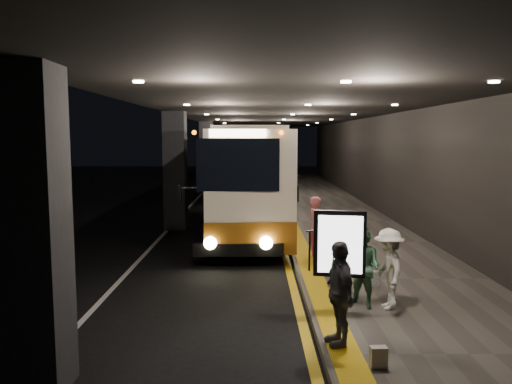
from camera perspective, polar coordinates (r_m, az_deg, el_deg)
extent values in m
plane|color=black|center=(15.02, -5.76, -7.03)|extent=(90.00, 90.00, 0.00)
cube|color=silver|center=(20.11, -9.49, -3.67)|extent=(0.12, 50.00, 0.01)
cube|color=gold|center=(19.87, 2.43, -3.71)|extent=(0.18, 50.00, 0.01)
cube|color=#514C44|center=(20.10, 9.29, -3.47)|extent=(4.50, 50.00, 0.15)
cube|color=gold|center=(19.87, 3.88, -3.28)|extent=(0.50, 50.00, 0.01)
cube|color=black|center=(20.32, 15.73, 4.78)|extent=(0.10, 50.00, 6.00)
cube|color=black|center=(7.29, -24.17, -4.15)|extent=(0.80, 0.80, 4.40)
cube|color=black|center=(18.82, -9.20, 2.39)|extent=(0.80, 0.80, 4.40)
cube|color=black|center=(30.71, -5.69, 3.92)|extent=(0.80, 0.80, 4.40)
cube|color=black|center=(19.61, 2.94, 9.63)|extent=(9.00, 50.00, 0.40)
cube|color=beige|center=(18.58, -1.47, 1.88)|extent=(3.05, 11.69, 3.28)
cube|color=brown|center=(18.72, -1.46, -1.80)|extent=(3.07, 11.71, 0.87)
cube|color=black|center=(12.73, -2.09, 3.12)|extent=(2.12, 0.18, 1.35)
cube|color=black|center=(13.12, -2.04, -6.58)|extent=(2.37, 0.38, 0.34)
cylinder|color=black|center=(15.23, -5.88, -4.99)|extent=(0.27, 0.96, 0.96)
cylinder|color=black|center=(15.17, 2.34, -5.01)|extent=(0.27, 0.96, 0.96)
cylinder|color=black|center=(22.63, -3.98, -1.27)|extent=(0.27, 0.96, 0.96)
cylinder|color=black|center=(22.59, 1.52, -1.27)|extent=(0.27, 0.96, 0.96)
sphere|color=#FFEAA5|center=(13.04, -5.25, -5.82)|extent=(0.35, 0.35, 0.35)
sphere|color=#FFEAA5|center=(12.99, 1.15, -5.84)|extent=(0.35, 0.35, 0.35)
cube|color=#FFF2BF|center=(12.71, -2.10, 6.72)|extent=(1.45, 0.13, 0.21)
cube|color=beige|center=(31.19, -1.31, 3.64)|extent=(3.09, 11.63, 3.26)
cube|color=brown|center=(31.27, -1.31, 1.44)|extent=(3.11, 11.65, 0.86)
cube|color=black|center=(25.38, -1.58, 4.66)|extent=(2.11, 0.19, 1.34)
cube|color=black|center=(25.62, -1.56, -0.27)|extent=(2.36, 0.39, 0.34)
cylinder|color=black|center=(27.72, -3.69, 0.11)|extent=(0.27, 0.96, 0.96)
cylinder|color=black|center=(27.67, 0.78, 0.12)|extent=(0.27, 0.96, 0.96)
cylinder|color=black|center=(35.15, -2.94, 1.42)|extent=(0.27, 0.96, 0.96)
cylinder|color=black|center=(35.11, 0.58, 1.43)|extent=(0.27, 0.96, 0.96)
cube|color=beige|center=(46.25, -0.95, 4.68)|extent=(3.38, 12.50, 3.50)
cube|color=brown|center=(46.30, -0.95, 3.09)|extent=(3.40, 12.52, 0.93)
cube|color=black|center=(40.02, -1.08, 5.54)|extent=(2.26, 0.21, 1.44)
cube|color=black|center=(40.21, -1.07, 2.16)|extent=(2.53, 0.41, 0.36)
cylinder|color=black|center=(42.45, -2.60, 2.31)|extent=(0.29, 1.03, 1.03)
cylinder|color=black|center=(42.42, 0.55, 2.31)|extent=(0.29, 1.03, 1.03)
cylinder|color=black|center=(50.46, -2.21, 2.94)|extent=(0.29, 1.03, 1.03)
cylinder|color=black|center=(50.43, 0.44, 2.94)|extent=(0.29, 1.03, 1.03)
imported|color=#C85D61|center=(13.72, 6.91, -4.05)|extent=(0.57, 0.71, 1.71)
imported|color=#427853|center=(9.98, 12.07, -8.43)|extent=(0.87, 0.89, 1.58)
imported|color=silver|center=(10.02, 14.91, -8.48)|extent=(0.48, 1.02, 1.57)
imported|color=#525157|center=(8.16, 9.49, -11.33)|extent=(0.68, 1.06, 1.68)
cube|color=black|center=(11.55, 13.25, -9.58)|extent=(0.30, 0.16, 0.35)
cube|color=#BDB4B1|center=(7.77, 13.81, -17.83)|extent=(0.25, 0.16, 0.30)
cylinder|color=black|center=(9.46, 9.43, -11.75)|extent=(0.08, 0.08, 0.77)
cube|color=black|center=(9.20, 9.54, -5.87)|extent=(0.94, 0.27, 1.21)
cube|color=white|center=(9.14, 9.60, -5.94)|extent=(0.78, 0.16, 1.05)
cylinder|color=black|center=(12.45, 6.13, -6.74)|extent=(0.05, 0.05, 1.01)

